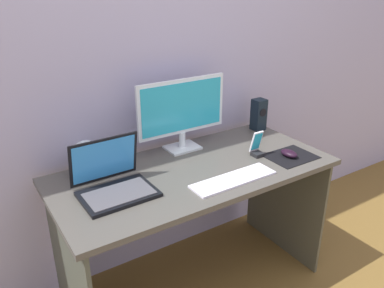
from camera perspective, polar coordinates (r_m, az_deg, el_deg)
name	(u,v)px	position (r m, az deg, el deg)	size (l,w,h in m)	color
ground_plane	(194,284)	(2.36, 0.33, -19.89)	(8.00, 8.00, 0.00)	brown
wall_back	(153,52)	(2.10, -5.78, 13.22)	(6.00, 0.04, 2.50)	#A4A1BE
desk	(194,196)	(2.00, 0.36, -7.58)	(1.40, 0.66, 0.74)	#4A4841
monitor	(182,111)	(2.07, -1.48, 4.86)	(0.52, 0.14, 0.39)	silver
speaker_right	(259,115)	(2.42, 9.75, 4.28)	(0.08, 0.08, 0.19)	black
laptop	(113,182)	(1.74, -11.45, -5.51)	(0.32, 0.28, 0.23)	black
fishbowl	(87,158)	(1.92, -15.15, -1.93)	(0.17, 0.17, 0.17)	silver
keyboard_external	(234,179)	(1.83, 6.11, -5.18)	(0.43, 0.12, 0.01)	white
mousepad	(291,156)	(2.12, 14.27, -1.76)	(0.25, 0.20, 0.00)	black
mouse	(289,153)	(2.10, 14.05, -1.35)	(0.06, 0.10, 0.04)	black
phone_in_dock	(257,147)	(2.07, 9.49, -0.46)	(0.06, 0.06, 0.14)	black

